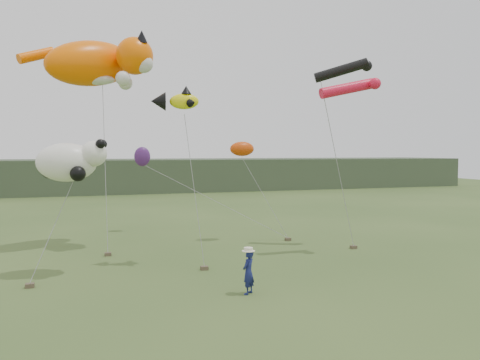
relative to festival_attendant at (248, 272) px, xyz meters
name	(u,v)px	position (x,y,z in m)	size (l,w,h in m)	color
ground	(253,287)	(0.42, 0.77, -0.79)	(120.00, 120.00, 0.00)	#385123
headland	(114,176)	(-2.69, 45.45, 1.14)	(90.00, 13.00, 4.00)	#2D3D28
festival_attendant	(248,272)	(0.00, 0.00, 0.00)	(0.57, 0.38, 1.57)	navy
sandbag_anchors	(210,256)	(0.03, 5.81, -0.71)	(15.45, 5.78, 0.16)	brown
cat_kite	(101,63)	(-4.68, 10.33, 8.89)	(6.83, 4.68, 3.12)	#FF6500
fish_kite	(175,101)	(-1.69, 5.19, 6.48)	(2.15, 1.44, 1.10)	yellow
tube_kites	(349,78)	(7.42, 5.99, 8.01)	(3.85, 3.67, 2.45)	black
panda_kite	(71,161)	(-6.01, 4.72, 3.85)	(2.78, 1.80, 1.73)	white
misc_kites	(193,153)	(0.49, 11.92, 4.18)	(6.30, 5.34, 1.49)	#CA3F09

